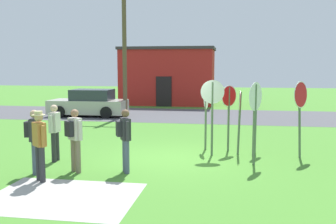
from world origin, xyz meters
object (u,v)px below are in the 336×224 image
(stop_sign_center_cluster, at_px, (212,104))
(person_in_teal, at_px, (34,137))
(person_near_signs, at_px, (55,130))
(parked_car_on_street, at_px, (89,104))
(person_with_sunhat, at_px, (125,136))
(stop_sign_low_front, at_px, (229,107))
(stop_sign_tallest, at_px, (256,108))
(person_holding_notes, at_px, (75,136))
(stop_sign_far_back, at_px, (255,108))
(utility_pole, at_px, (124,49))
(stop_sign_nearest, at_px, (240,112))
(stop_sign_rear_right, at_px, (300,105))
(person_in_blue, at_px, (40,142))
(stop_sign_leaning_right, at_px, (206,109))
(stop_sign_leaning_left, at_px, (254,108))

(stop_sign_center_cluster, xyz_separation_m, person_in_teal, (-4.47, -2.82, -0.64))
(person_near_signs, bearing_deg, parked_car_on_street, 105.54)
(person_near_signs, height_order, person_with_sunhat, same)
(stop_sign_low_front, height_order, person_in_teal, stop_sign_low_front)
(stop_sign_tallest, xyz_separation_m, person_holding_notes, (-4.87, -3.21, -0.47))
(stop_sign_low_front, bearing_deg, stop_sign_far_back, -66.34)
(utility_pole, xyz_separation_m, person_near_signs, (0.76, -10.32, -2.80))
(stop_sign_nearest, bearing_deg, person_near_signs, -161.79)
(stop_sign_low_front, bearing_deg, stop_sign_nearest, -53.55)
(utility_pole, height_order, stop_sign_rear_right, utility_pole)
(person_near_signs, relative_size, person_holding_notes, 1.00)
(utility_pole, distance_m, person_in_blue, 12.61)
(person_in_teal, bearing_deg, stop_sign_low_front, 35.58)
(stop_sign_rear_right, height_order, person_holding_notes, stop_sign_rear_right)
(person_near_signs, xyz_separation_m, person_in_teal, (0.08, -1.33, 0.03))
(stop_sign_rear_right, relative_size, person_in_blue, 1.36)
(utility_pole, distance_m, stop_sign_nearest, 10.80)
(stop_sign_center_cluster, height_order, person_near_signs, stop_sign_center_cluster)
(stop_sign_far_back, distance_m, stop_sign_low_front, 1.85)
(stop_sign_far_back, relative_size, person_in_blue, 1.36)
(stop_sign_tallest, height_order, person_in_blue, stop_sign_tallest)
(utility_pole, relative_size, parked_car_on_street, 1.65)
(person_near_signs, distance_m, person_in_teal, 1.33)
(person_in_blue, bearing_deg, stop_sign_leaning_right, 48.13)
(stop_sign_far_back, bearing_deg, person_with_sunhat, -158.03)
(person_holding_notes, bearing_deg, stop_sign_far_back, 18.38)
(stop_sign_nearest, xyz_separation_m, person_holding_notes, (-4.34, -2.80, -0.39))
(stop_sign_rear_right, xyz_separation_m, person_in_blue, (-6.68, -3.57, -0.64))
(utility_pole, relative_size, stop_sign_center_cluster, 3.00)
(parked_car_on_street, distance_m, person_in_teal, 11.72)
(utility_pole, distance_m, stop_sign_low_front, 10.22)
(stop_sign_low_front, xyz_separation_m, person_holding_notes, (-4.00, -3.27, -0.50))
(stop_sign_leaning_right, distance_m, stop_sign_far_back, 2.31)
(stop_sign_far_back, bearing_deg, person_in_blue, -154.94)
(stop_sign_center_cluster, distance_m, person_holding_notes, 4.36)
(utility_pole, height_order, stop_sign_leaning_left, utility_pole)
(person_near_signs, bearing_deg, person_in_blue, -74.33)
(stop_sign_rear_right, bearing_deg, stop_sign_leaning_left, 179.33)
(stop_sign_leaning_left, height_order, person_in_teal, stop_sign_leaning_left)
(utility_pole, bearing_deg, stop_sign_center_cluster, -58.95)
(stop_sign_leaning_right, relative_size, stop_sign_center_cluster, 0.86)
(parked_car_on_street, bearing_deg, person_with_sunhat, -64.58)
(person_in_teal, bearing_deg, person_holding_notes, 16.91)
(stop_sign_leaning_left, relative_size, person_with_sunhat, 1.31)
(utility_pole, height_order, stop_sign_leaning_right, utility_pole)
(stop_sign_nearest, distance_m, stop_sign_rear_right, 1.84)
(stop_sign_tallest, height_order, person_holding_notes, stop_sign_tallest)
(stop_sign_tallest, relative_size, person_in_blue, 1.23)
(stop_sign_tallest, distance_m, person_in_blue, 6.78)
(utility_pole, xyz_separation_m, person_in_teal, (0.84, -11.65, -2.77))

